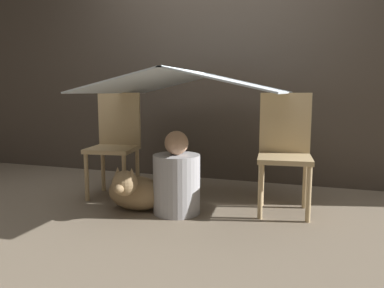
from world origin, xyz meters
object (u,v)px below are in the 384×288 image
Objects in this scene: person_front at (177,180)px; chair_right at (285,148)px; chair_left at (115,140)px; dog at (134,191)px.

chair_right is at bearing 22.66° from person_front.
chair_left is 0.63m from dog.
person_front is (0.70, -0.32, -0.24)m from chair_left.
chair_right is 1.20m from dog.
chair_left is at bearing 174.01° from chair_right.
chair_right is 0.86m from person_front.
dog is at bearing -166.27° from chair_right.
dog is (-0.33, -0.07, -0.09)m from person_front.
chair_left is 0.80m from person_front.
chair_left is 1.46m from chair_right.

